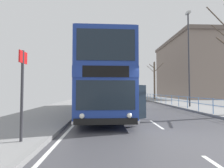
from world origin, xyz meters
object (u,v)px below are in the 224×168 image
bus_stop_sign_near (22,85)px  bare_tree_far_00 (154,79)px  double_decker_bus_main (104,82)px  background_building_00 (192,69)px  street_lamp_far_side (189,52)px

bus_stop_sign_near → bare_tree_far_00: (10.89, 22.89, 1.82)m
double_decker_bus_main → background_building_00: (19.47, 24.02, 4.22)m
bare_tree_far_00 → background_building_00: (10.98, 8.10, 2.86)m
background_building_00 → street_lamp_far_side: bearing=-118.9°
background_building_00 → bus_stop_sign_near: bearing=-125.2°
double_decker_bus_main → background_building_00: bearing=51.0°
bus_stop_sign_near → street_lamp_far_side: street_lamp_far_side is taller
double_decker_bus_main → bus_stop_sign_near: bearing=-109.0°
double_decker_bus_main → bus_stop_sign_near: (-2.40, -6.97, -0.47)m
bus_stop_sign_near → bare_tree_far_00: bearing=64.5°
double_decker_bus_main → bare_tree_far_00: bare_tree_far_00 is taller
bus_stop_sign_near → street_lamp_far_side: 14.99m
background_building_00 → bare_tree_far_00: bearing=-143.6°
bus_stop_sign_near → street_lamp_far_side: size_ratio=0.30×
bus_stop_sign_near → bare_tree_far_00: size_ratio=0.40×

